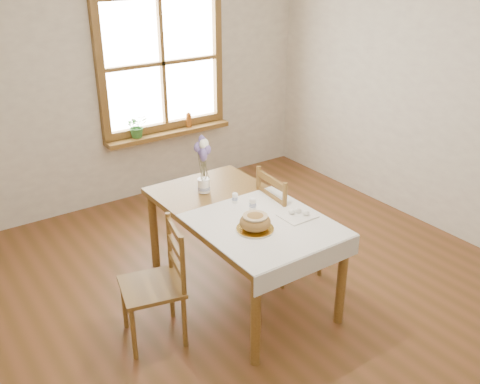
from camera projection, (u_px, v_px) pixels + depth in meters
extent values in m
plane|color=brown|center=(262.00, 309.00, 4.18)|extent=(5.00, 5.00, 0.00)
cube|color=beige|center=(118.00, 83.00, 5.49)|extent=(4.50, 0.10, 2.60)
cube|color=beige|center=(464.00, 103.00, 4.80)|extent=(0.10, 5.00, 2.60)
cube|color=brown|center=(166.00, 126.00, 5.95)|extent=(1.46, 0.08, 0.08)
cube|color=brown|center=(100.00, 71.00, 5.30)|extent=(0.08, 0.08, 1.30)
cube|color=brown|center=(217.00, 56.00, 6.01)|extent=(0.08, 0.08, 1.30)
cube|color=brown|center=(162.00, 63.00, 5.66)|extent=(0.04, 0.06, 1.30)
cube|color=brown|center=(162.00, 63.00, 5.66)|extent=(1.30, 0.06, 0.04)
cube|color=white|center=(161.00, 63.00, 5.68)|extent=(1.30, 0.01, 1.30)
cube|color=brown|center=(169.00, 133.00, 5.93)|extent=(1.46, 0.20, 0.05)
cube|color=brown|center=(240.00, 213.00, 4.10)|extent=(0.90, 1.60, 0.05)
cylinder|color=brown|center=(256.00, 321.00, 3.50)|extent=(0.07, 0.07, 0.70)
cylinder|color=brown|center=(341.00, 282.00, 3.91)|extent=(0.07, 0.07, 0.70)
cylinder|color=brown|center=(154.00, 231.00, 4.60)|extent=(0.07, 0.07, 0.70)
cylinder|color=brown|center=(229.00, 208.00, 5.01)|extent=(0.07, 0.07, 0.70)
cube|color=silver|center=(264.00, 225.00, 3.86)|extent=(0.91, 0.99, 0.01)
cylinder|color=white|center=(255.00, 229.00, 3.77)|extent=(0.34, 0.34, 0.01)
ellipsoid|color=olive|center=(255.00, 221.00, 3.75)|extent=(0.22, 0.22, 0.12)
cube|color=silver|center=(298.00, 216.00, 3.96)|extent=(0.25, 0.21, 0.01)
cylinder|color=white|center=(253.00, 204.00, 4.05)|extent=(0.07, 0.07, 0.10)
cylinder|color=white|center=(235.00, 197.00, 4.16)|extent=(0.05, 0.05, 0.09)
cylinder|color=white|center=(204.00, 186.00, 4.35)|extent=(0.12, 0.12, 0.11)
imported|color=#30692A|center=(137.00, 129.00, 5.69)|extent=(0.23, 0.26, 0.19)
cylinder|color=#9C541C|center=(189.00, 120.00, 6.02)|extent=(0.08, 0.08, 0.17)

